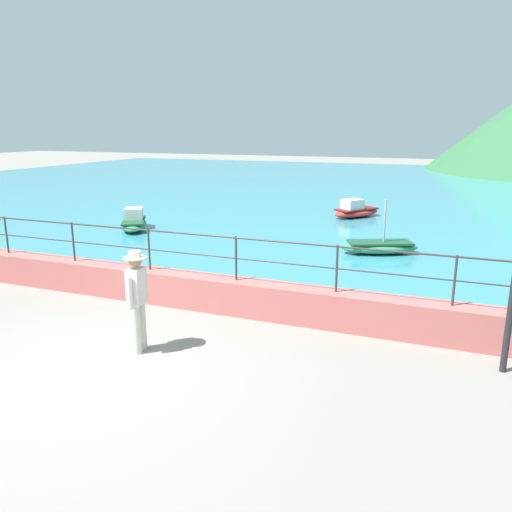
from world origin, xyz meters
The scene contains 8 objects.
ground_plane centered at (0.00, 0.00, 0.00)m, with size 120.00×120.00×0.00m, color gray.
promenade_wall centered at (0.00, 3.20, 0.35)m, with size 20.00×0.56×0.70m, color #BC605B.
railing centered at (0.00, 3.20, 1.33)m, with size 18.44×0.04×0.90m.
lake_water centered at (0.00, 25.84, 0.03)m, with size 64.00×44.32×0.06m, color teal.
person_walking centered at (0.23, 0.93, 0.98)m, with size 0.38×0.57×1.75m.
boat_0 centered at (1.24, 15.09, 0.33)m, with size 2.07×2.40×0.76m.
boat_4 centered at (-5.88, 9.50, 0.33)m, with size 1.95×2.44×0.76m.
boat_5 centered at (3.08, 9.13, 0.26)m, with size 2.47×1.77×1.61m.
Camera 1 is at (4.93, -5.61, 3.68)m, focal length 34.89 mm.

